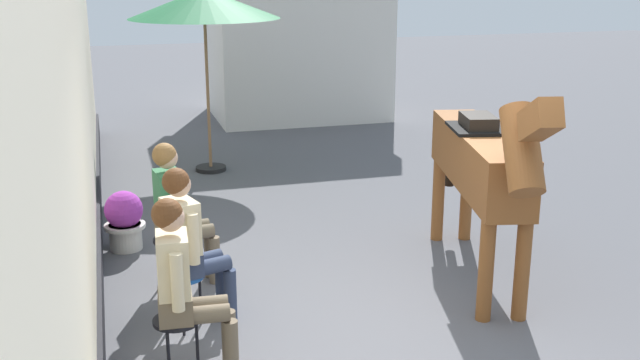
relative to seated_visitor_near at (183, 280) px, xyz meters
name	(u,v)px	position (x,y,z in m)	size (l,w,h in m)	color
ground_plane	(311,222)	(1.77, 3.07, -0.78)	(40.00, 40.00, 0.00)	#56565B
pub_facade_wall	(67,135)	(-0.77, 1.57, 0.76)	(0.34, 14.00, 3.40)	beige
distant_cottage	(296,22)	(3.17, 9.26, 1.02)	(3.40, 2.60, 3.50)	silver
seated_visitor_near	(183,280)	(0.00, 0.00, 0.00)	(0.61, 0.49, 1.39)	black
seated_visitor_middle	(189,239)	(0.13, 0.81, 0.00)	(0.61, 0.48, 1.39)	#194C99
seated_visitor_far	(177,207)	(0.12, 1.68, 0.00)	(0.61, 0.49, 1.39)	black
saddled_horse_center	(483,163)	(2.87, 1.03, 0.38)	(0.94, 2.95, 2.06)	brown
flower_planter_farthest	(124,219)	(-0.34, 2.77, -0.44)	(0.43, 0.43, 0.64)	beige
cafe_parasol	(204,5)	(0.96, 5.63, 1.59)	(2.10, 2.10, 2.58)	black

